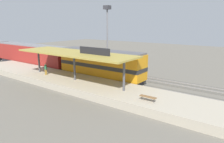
{
  "coord_description": "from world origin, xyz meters",
  "views": [
    {
      "loc": [
        -23.75,
        -20.26,
        8.46
      ],
      "look_at": [
        -1.38,
        -3.97,
        2.0
      ],
      "focal_mm": 33.06,
      "sensor_mm": 36.0,
      "label": 1
    }
  ],
  "objects_px": {
    "locomotive": "(100,64)",
    "passenger_carriage_front": "(31,55)",
    "person_waiting": "(46,69)",
    "platform_bench": "(148,97)",
    "light_mast": "(107,24)"
  },
  "relations": [
    {
      "from": "platform_bench",
      "to": "passenger_carriage_front",
      "type": "xyz_separation_m",
      "value": [
        6.0,
        28.99,
        0.97
      ]
    },
    {
      "from": "locomotive",
      "to": "passenger_carriage_front",
      "type": "bearing_deg",
      "value": 90.0
    },
    {
      "from": "platform_bench",
      "to": "passenger_carriage_front",
      "type": "height_order",
      "value": "passenger_carriage_front"
    },
    {
      "from": "locomotive",
      "to": "person_waiting",
      "type": "relative_size",
      "value": 8.44
    },
    {
      "from": "locomotive",
      "to": "platform_bench",
      "type": "bearing_deg",
      "value": -118.63
    },
    {
      "from": "locomotive",
      "to": "person_waiting",
      "type": "bearing_deg",
      "value": 129.11
    },
    {
      "from": "platform_bench",
      "to": "light_mast",
      "type": "relative_size",
      "value": 0.15
    },
    {
      "from": "person_waiting",
      "to": "platform_bench",
      "type": "bearing_deg",
      "value": -92.68
    },
    {
      "from": "platform_bench",
      "to": "person_waiting",
      "type": "xyz_separation_m",
      "value": [
        0.81,
        17.37,
        0.51
      ]
    },
    {
      "from": "platform_bench",
      "to": "passenger_carriage_front",
      "type": "relative_size",
      "value": 0.08
    },
    {
      "from": "passenger_carriage_front",
      "to": "person_waiting",
      "type": "bearing_deg",
      "value": -114.05
    },
    {
      "from": "passenger_carriage_front",
      "to": "person_waiting",
      "type": "distance_m",
      "value": 12.73
    },
    {
      "from": "light_mast",
      "to": "person_waiting",
      "type": "height_order",
      "value": "light_mast"
    },
    {
      "from": "locomotive",
      "to": "passenger_carriage_front",
      "type": "xyz_separation_m",
      "value": [
        0.0,
        18.0,
        -0.1
      ]
    },
    {
      "from": "locomotive",
      "to": "light_mast",
      "type": "distance_m",
      "value": 10.85
    }
  ]
}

